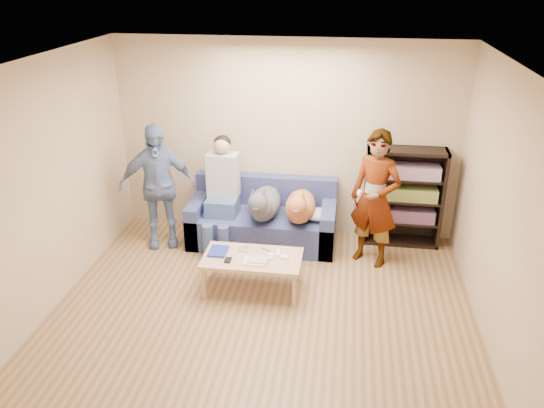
% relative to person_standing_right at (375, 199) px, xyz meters
% --- Properties ---
extents(ground, '(5.00, 5.00, 0.00)m').
position_rel_person_standing_right_xyz_m(ground, '(-1.16, -1.75, -0.84)').
color(ground, brown).
rests_on(ground, ground).
extents(ceiling, '(5.00, 5.00, 0.00)m').
position_rel_person_standing_right_xyz_m(ceiling, '(-1.16, -1.75, 1.76)').
color(ceiling, white).
rests_on(ceiling, ground).
extents(wall_back, '(4.50, 0.00, 4.50)m').
position_rel_person_standing_right_xyz_m(wall_back, '(-1.16, 0.75, 0.46)').
color(wall_back, tan).
rests_on(wall_back, ground).
extents(wall_left, '(0.00, 5.00, 5.00)m').
position_rel_person_standing_right_xyz_m(wall_left, '(-3.41, -1.75, 0.46)').
color(wall_left, tan).
rests_on(wall_left, ground).
extents(wall_right, '(0.00, 5.00, 5.00)m').
position_rel_person_standing_right_xyz_m(wall_right, '(1.09, -1.75, 0.46)').
color(wall_right, tan).
rests_on(wall_right, ground).
extents(blanket, '(0.38, 0.32, 0.13)m').
position_rel_person_standing_right_xyz_m(blanket, '(-0.68, 0.22, -0.35)').
color(blanket, '#B6B6BB').
rests_on(blanket, sofa).
extents(person_standing_right, '(0.73, 0.64, 1.69)m').
position_rel_person_standing_right_xyz_m(person_standing_right, '(0.00, 0.00, 0.00)').
color(person_standing_right, gray).
rests_on(person_standing_right, ground).
extents(person_standing_left, '(1.04, 0.68, 1.64)m').
position_rel_person_standing_right_xyz_m(person_standing_left, '(-2.73, 0.07, -0.02)').
color(person_standing_left, '#7795BE').
rests_on(person_standing_left, ground).
extents(held_controller, '(0.05, 0.12, 0.03)m').
position_rel_person_standing_right_xyz_m(held_controller, '(-0.20, -0.20, 0.16)').
color(held_controller, white).
rests_on(held_controller, person_standing_right).
extents(notebook_blue, '(0.20, 0.26, 0.03)m').
position_rel_person_standing_right_xyz_m(notebook_blue, '(-1.74, -0.79, -0.41)').
color(notebook_blue, navy).
rests_on(notebook_blue, coffee_table).
extents(papers, '(0.26, 0.20, 0.02)m').
position_rel_person_standing_right_xyz_m(papers, '(-1.29, -0.94, -0.42)').
color(papers, silver).
rests_on(papers, coffee_table).
extents(magazine, '(0.22, 0.17, 0.01)m').
position_rel_person_standing_right_xyz_m(magazine, '(-1.26, -0.92, -0.40)').
color(magazine, '#BAB795').
rests_on(magazine, coffee_table).
extents(camera_silver, '(0.11, 0.06, 0.05)m').
position_rel_person_standing_right_xyz_m(camera_silver, '(-1.46, -0.72, -0.40)').
color(camera_silver, silver).
rests_on(camera_silver, coffee_table).
extents(controller_a, '(0.04, 0.13, 0.03)m').
position_rel_person_standing_right_xyz_m(controller_a, '(-1.06, -0.74, -0.41)').
color(controller_a, white).
rests_on(controller_a, coffee_table).
extents(controller_b, '(0.09, 0.06, 0.03)m').
position_rel_person_standing_right_xyz_m(controller_b, '(-0.98, -0.82, -0.41)').
color(controller_b, white).
rests_on(controller_b, coffee_table).
extents(headphone_cup_a, '(0.07, 0.07, 0.02)m').
position_rel_person_standing_right_xyz_m(headphone_cup_a, '(-1.14, -0.86, -0.41)').
color(headphone_cup_a, silver).
rests_on(headphone_cup_a, coffee_table).
extents(headphone_cup_b, '(0.07, 0.07, 0.02)m').
position_rel_person_standing_right_xyz_m(headphone_cup_b, '(-1.14, -0.78, -0.41)').
color(headphone_cup_b, white).
rests_on(headphone_cup_b, coffee_table).
extents(pen_orange, '(0.13, 0.06, 0.01)m').
position_rel_person_standing_right_xyz_m(pen_orange, '(-1.36, -1.00, -0.42)').
color(pen_orange, orange).
rests_on(pen_orange, coffee_table).
extents(pen_black, '(0.13, 0.08, 0.01)m').
position_rel_person_standing_right_xyz_m(pen_black, '(-1.22, -0.66, -0.42)').
color(pen_black, black).
rests_on(pen_black, coffee_table).
extents(wallet, '(0.07, 0.12, 0.02)m').
position_rel_person_standing_right_xyz_m(wallet, '(-1.59, -0.96, -0.42)').
color(wallet, black).
rests_on(wallet, coffee_table).
extents(sofa, '(1.90, 0.85, 0.82)m').
position_rel_person_standing_right_xyz_m(sofa, '(-1.41, 0.35, -0.56)').
color(sofa, '#515B93').
rests_on(sofa, ground).
extents(person_seated, '(0.40, 0.73, 1.47)m').
position_rel_person_standing_right_xyz_m(person_seated, '(-1.93, 0.22, -0.07)').
color(person_seated, '#456A99').
rests_on(person_seated, sofa).
extents(dog_gray, '(0.40, 1.24, 0.58)m').
position_rel_person_standing_right_xyz_m(dog_gray, '(-1.37, 0.14, -0.21)').
color(dog_gray, '#50545B').
rests_on(dog_gray, sofa).
extents(dog_tan, '(0.38, 1.15, 0.55)m').
position_rel_person_standing_right_xyz_m(dog_tan, '(-0.91, 0.14, -0.22)').
color(dog_tan, '#BF863A').
rests_on(dog_tan, sofa).
extents(coffee_table, '(1.10, 0.60, 0.42)m').
position_rel_person_standing_right_xyz_m(coffee_table, '(-1.34, -0.84, -0.47)').
color(coffee_table, '#D9AA85').
rests_on(coffee_table, ground).
extents(bookshelf, '(1.00, 0.34, 1.30)m').
position_rel_person_standing_right_xyz_m(bookshelf, '(0.39, 0.58, -0.17)').
color(bookshelf, black).
rests_on(bookshelf, ground).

